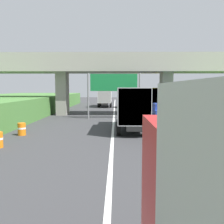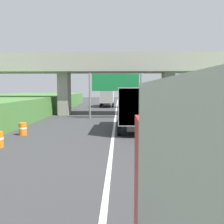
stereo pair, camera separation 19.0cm
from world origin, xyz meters
TOP-DOWN VIEW (x-y plane):
  - lane_centre_stripe at (0.00, 30.33)m, footprint 0.20×100.66m
  - overpass_bridge at (0.00, 37.91)m, footprint 40.00×4.80m
  - overhead_highway_sign at (0.00, 33.89)m, footprint 5.88×0.18m
  - truck_white at (-1.74, 51.90)m, footprint 2.44×7.30m
  - truck_yellow at (5.17, 43.03)m, footprint 2.44×7.30m
  - truck_silver at (1.50, 26.27)m, footprint 2.44×7.30m
  - car_blue at (5.24, 33.96)m, footprint 1.86×4.10m
  - car_black at (1.50, 50.20)m, footprint 1.86×4.10m
  - construction_barrel_5 at (-6.57, 23.92)m, footprint 0.57×0.57m

SIDE VIEW (x-z plane):
  - lane_centre_stripe at x=0.00m, z-range 0.00..0.01m
  - construction_barrel_5 at x=-6.57m, z-range 0.01..0.91m
  - car_blue at x=5.24m, z-range 0.00..1.72m
  - car_black at x=1.50m, z-range 0.00..1.72m
  - truck_white at x=-1.74m, z-range 0.21..3.65m
  - truck_yellow at x=5.17m, z-range 0.21..3.65m
  - truck_silver at x=1.50m, z-range 0.21..3.65m
  - overhead_highway_sign at x=0.00m, z-range 1.18..6.26m
  - overpass_bridge at x=0.00m, z-range 1.90..9.48m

